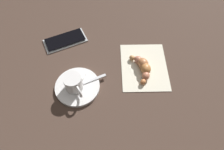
{
  "coord_description": "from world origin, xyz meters",
  "views": [
    {
      "loc": [
        -0.04,
        -0.35,
        0.57
      ],
      "look_at": [
        -0.02,
        0.01,
        0.01
      ],
      "focal_mm": 32.46,
      "sensor_mm": 36.0,
      "label": 1
    }
  ],
  "objects_px": {
    "teaspoon": "(79,85)",
    "cell_phone": "(65,40)",
    "napkin": "(144,66)",
    "saucer": "(78,87)",
    "espresso_cup": "(74,83)",
    "sugar_packet": "(77,75)",
    "croissant": "(143,67)"
  },
  "relations": [
    {
      "from": "sugar_packet",
      "to": "cell_phone",
      "type": "distance_m",
      "value": 0.17
    },
    {
      "from": "sugar_packet",
      "to": "napkin",
      "type": "xyz_separation_m",
      "value": [
        0.23,
        0.03,
        -0.01
      ]
    },
    {
      "from": "saucer",
      "to": "cell_phone",
      "type": "distance_m",
      "value": 0.21
    },
    {
      "from": "croissant",
      "to": "cell_phone",
      "type": "bearing_deg",
      "value": 151.37
    },
    {
      "from": "teaspoon",
      "to": "napkin",
      "type": "bearing_deg",
      "value": 17.34
    },
    {
      "from": "espresso_cup",
      "to": "napkin",
      "type": "relative_size",
      "value": 0.4
    },
    {
      "from": "sugar_packet",
      "to": "cell_phone",
      "type": "relative_size",
      "value": 0.33
    },
    {
      "from": "croissant",
      "to": "cell_phone",
      "type": "distance_m",
      "value": 0.31
    },
    {
      "from": "teaspoon",
      "to": "cell_phone",
      "type": "xyz_separation_m",
      "value": [
        -0.06,
        0.2,
        -0.01
      ]
    },
    {
      "from": "sugar_packet",
      "to": "croissant",
      "type": "relative_size",
      "value": 0.45
    },
    {
      "from": "espresso_cup",
      "to": "teaspoon",
      "type": "height_order",
      "value": "espresso_cup"
    },
    {
      "from": "saucer",
      "to": "cell_phone",
      "type": "height_order",
      "value": "saucer"
    },
    {
      "from": "teaspoon",
      "to": "croissant",
      "type": "distance_m",
      "value": 0.22
    },
    {
      "from": "espresso_cup",
      "to": "cell_phone",
      "type": "bearing_deg",
      "value": 102.47
    },
    {
      "from": "sugar_packet",
      "to": "cell_phone",
      "type": "xyz_separation_m",
      "value": [
        -0.05,
        0.17,
        -0.01
      ]
    },
    {
      "from": "napkin",
      "to": "sugar_packet",
      "type": "bearing_deg",
      "value": -172.44
    },
    {
      "from": "teaspoon",
      "to": "cell_phone",
      "type": "distance_m",
      "value": 0.21
    },
    {
      "from": "teaspoon",
      "to": "croissant",
      "type": "xyz_separation_m",
      "value": [
        0.21,
        0.05,
        0.0
      ]
    },
    {
      "from": "napkin",
      "to": "espresso_cup",
      "type": "bearing_deg",
      "value": -161.66
    },
    {
      "from": "cell_phone",
      "to": "napkin",
      "type": "bearing_deg",
      "value": -25.86
    },
    {
      "from": "teaspoon",
      "to": "napkin",
      "type": "xyz_separation_m",
      "value": [
        0.22,
        0.07,
        -0.01
      ]
    },
    {
      "from": "napkin",
      "to": "croissant",
      "type": "xyz_separation_m",
      "value": [
        -0.01,
        -0.01,
        0.02
      ]
    },
    {
      "from": "espresso_cup",
      "to": "croissant",
      "type": "relative_size",
      "value": 0.64
    },
    {
      "from": "saucer",
      "to": "cell_phone",
      "type": "xyz_separation_m",
      "value": [
        -0.05,
        0.21,
        -0.0
      ]
    },
    {
      "from": "saucer",
      "to": "espresso_cup",
      "type": "relative_size",
      "value": 1.78
    },
    {
      "from": "teaspoon",
      "to": "espresso_cup",
      "type": "bearing_deg",
      "value": -147.79
    },
    {
      "from": "espresso_cup",
      "to": "napkin",
      "type": "height_order",
      "value": "espresso_cup"
    },
    {
      "from": "napkin",
      "to": "cell_phone",
      "type": "distance_m",
      "value": 0.31
    },
    {
      "from": "teaspoon",
      "to": "cell_phone",
      "type": "bearing_deg",
      "value": 106.72
    },
    {
      "from": "napkin",
      "to": "croissant",
      "type": "bearing_deg",
      "value": -119.29
    },
    {
      "from": "sugar_packet",
      "to": "napkin",
      "type": "distance_m",
      "value": 0.23
    },
    {
      "from": "cell_phone",
      "to": "espresso_cup",
      "type": "bearing_deg",
      "value": -77.53
    }
  ]
}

